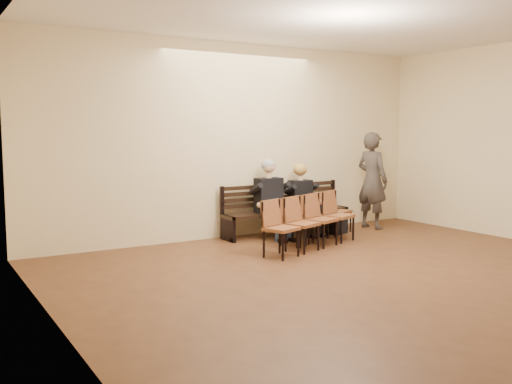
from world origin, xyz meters
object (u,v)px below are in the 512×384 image
(seated_man, at_px, (272,198))
(laptop, at_px, (276,207))
(seated_woman, at_px, (303,201))
(water_bottle, at_px, (317,205))
(chair_row_front, at_px, (318,216))
(chair_row_back, at_px, (312,222))
(bench, at_px, (287,222))
(passerby, at_px, (372,173))
(bag, at_px, (337,227))

(seated_man, xyz_separation_m, laptop, (0.00, -0.15, -0.15))
(seated_woman, xyz_separation_m, water_bottle, (0.14, -0.24, -0.05))
(chair_row_front, bearing_deg, chair_row_back, -155.87)
(bench, bearing_deg, laptop, -147.09)
(seated_woman, xyz_separation_m, chair_row_back, (-0.67, -1.17, -0.17))
(chair_row_back, bearing_deg, passerby, 4.39)
(water_bottle, relative_size, bag, 0.63)
(chair_row_front, bearing_deg, bench, 87.49)
(chair_row_back, bearing_deg, bag, 15.31)
(seated_woman, bearing_deg, bag, -29.24)
(bench, relative_size, seated_woman, 2.12)
(seated_man, relative_size, passerby, 0.65)
(seated_woman, distance_m, laptop, 0.73)
(seated_man, relative_size, laptop, 4.34)
(seated_woman, xyz_separation_m, passerby, (1.53, -0.20, 0.49))
(passerby, xyz_separation_m, chair_row_front, (-1.59, -0.33, -0.70))
(seated_woman, height_order, water_bottle, seated_woman)
(water_bottle, bearing_deg, bag, -10.70)
(bag, distance_m, passerby, 1.37)
(bench, xyz_separation_m, passerby, (1.82, -0.32, 0.87))
(bench, bearing_deg, passerby, -10.06)
(passerby, bearing_deg, seated_man, 76.38)
(bag, bearing_deg, seated_man, 166.07)
(seated_man, distance_m, chair_row_back, 1.20)
(bag, bearing_deg, passerby, 6.66)
(laptop, relative_size, bag, 0.94)
(passerby, distance_m, chair_row_back, 2.50)
(seated_woman, height_order, chair_row_back, seated_woman)
(bag, bearing_deg, chair_row_back, -145.39)
(seated_woman, bearing_deg, seated_man, 180.00)
(seated_woman, height_order, bag, seated_woman)
(seated_woman, height_order, chair_row_front, seated_woman)
(water_bottle, bearing_deg, bench, 140.15)
(bag, bearing_deg, bench, 152.91)
(seated_man, distance_m, water_bottle, 0.89)
(seated_man, bearing_deg, seated_woman, 0.00)
(laptop, distance_m, bag, 1.36)
(chair_row_front, bearing_deg, passerby, -10.36)
(bag, height_order, chair_row_front, chair_row_front)
(bench, relative_size, water_bottle, 11.69)
(bench, distance_m, seated_man, 0.66)
(bag, bearing_deg, water_bottle, 169.30)
(laptop, distance_m, chair_row_front, 0.77)
(laptop, relative_size, passerby, 0.15)
(bench, height_order, chair_row_back, chair_row_back)
(seated_woman, bearing_deg, water_bottle, -59.64)
(laptop, xyz_separation_m, bag, (1.27, -0.16, -0.44))
(laptop, bearing_deg, seated_man, 99.30)
(bag, relative_size, chair_row_back, 0.16)
(seated_woman, distance_m, passerby, 1.62)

